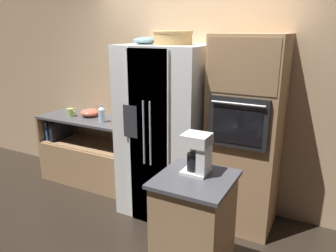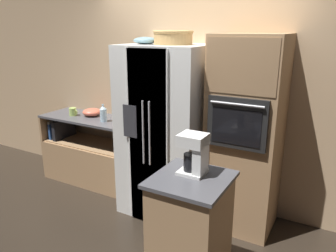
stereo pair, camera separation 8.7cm
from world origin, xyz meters
TOP-DOWN VIEW (x-y plane):
  - ground_plane at (0.00, 0.00)m, footprint 20.00×20.00m
  - wall_back at (0.00, 0.46)m, footprint 12.00×0.06m
  - counter_left at (-1.38, 0.15)m, footprint 1.39×0.56m
  - refrigerator at (-0.13, 0.02)m, footprint 0.92×0.84m
  - wall_oven at (0.73, 0.12)m, footprint 0.68×0.67m
  - island_counter at (0.64, -0.96)m, footprint 0.57×0.60m
  - wicker_basket at (-0.04, 0.00)m, footprint 0.41×0.41m
  - fruit_bowl at (-0.35, -0.04)m, footprint 0.25×0.25m
  - bottle_tall at (-1.08, 0.07)m, footprint 0.09×0.09m
  - mug at (-1.63, 0.10)m, footprint 0.13×0.10m
  - mixing_bowl at (-1.40, 0.22)m, footprint 0.25×0.25m
  - coffee_maker at (0.63, -0.89)m, footprint 0.20×0.19m

SIDE VIEW (x-z plane):
  - ground_plane at x=0.00m, z-range 0.00..0.00m
  - counter_left at x=-1.38m, z-range -0.13..0.79m
  - island_counter at x=0.64m, z-range 0.00..0.97m
  - refrigerator at x=-0.13m, z-range 0.00..1.89m
  - mixing_bowl at x=-1.40m, z-range 0.91..1.01m
  - mug at x=-1.63m, z-range 0.91..1.02m
  - wall_oven at x=0.73m, z-range 0.00..2.01m
  - bottle_tall at x=-1.08m, z-range 0.91..1.13m
  - coffee_maker at x=0.63m, z-range 0.98..1.30m
  - wall_back at x=0.00m, z-range 0.00..2.80m
  - fruit_bowl at x=-0.35m, z-range 1.89..1.96m
  - wicker_basket at x=-0.04m, z-range 1.90..2.04m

